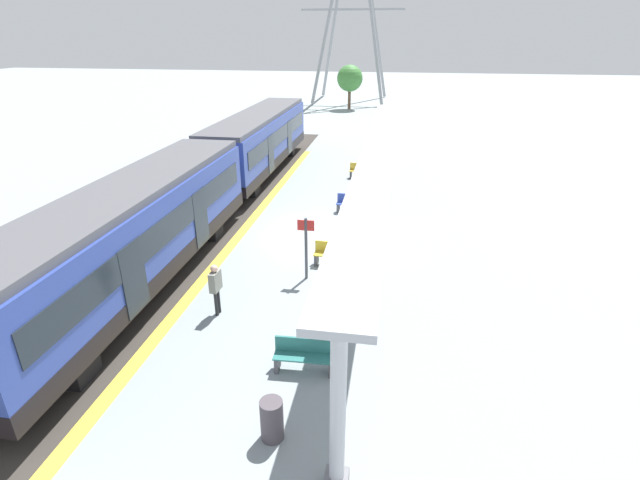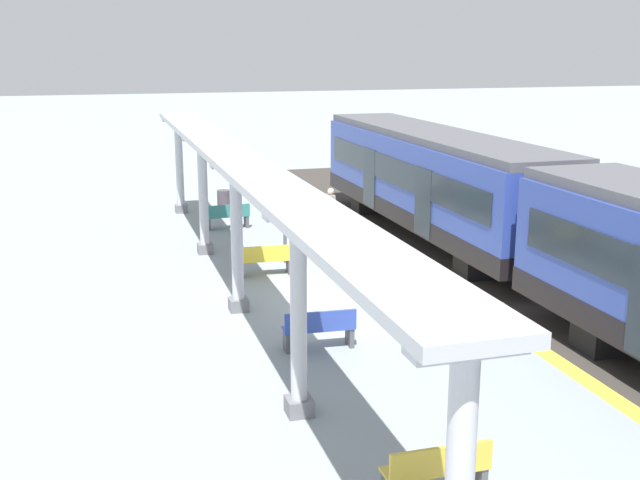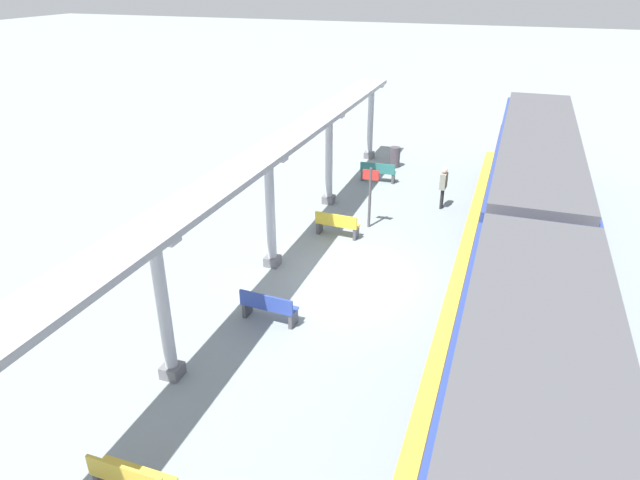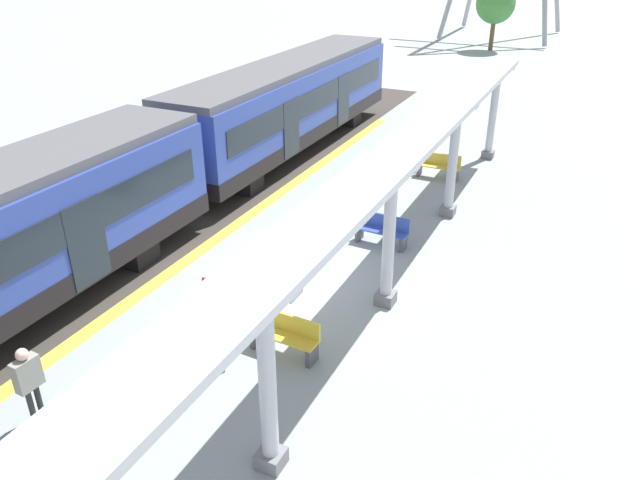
% 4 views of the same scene
% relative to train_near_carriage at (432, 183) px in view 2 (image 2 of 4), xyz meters
% --- Properties ---
extents(ground_plane, '(176.00, 176.00, 0.00)m').
position_rel_train_near_carriage_xyz_m(ground_plane, '(4.69, 5.35, -1.83)').
color(ground_plane, gray).
extents(tactile_edge_strip, '(0.41, 29.36, 0.01)m').
position_rel_train_near_carriage_xyz_m(tactile_edge_strip, '(1.80, 5.35, -1.83)').
color(tactile_edge_strip, gold).
rests_on(tactile_edge_strip, ground).
extents(trackbed, '(3.20, 41.36, 0.01)m').
position_rel_train_near_carriage_xyz_m(trackbed, '(-0.01, 5.35, -1.83)').
color(trackbed, '#38332D').
rests_on(trackbed, ground).
extents(train_near_carriage, '(2.65, 13.71, 3.48)m').
position_rel_train_near_carriage_xyz_m(train_near_carriage, '(0.00, 0.00, 0.00)').
color(train_near_carriage, '#2D4297').
rests_on(train_near_carriage, ground).
extents(canopy_pillar_nearest, '(1.10, 0.44, 3.55)m').
position_rel_train_near_carriage_xyz_m(canopy_pillar_nearest, '(7.33, -6.33, -0.03)').
color(canopy_pillar_nearest, slate).
rests_on(canopy_pillar_nearest, ground).
extents(canopy_pillar_second, '(1.10, 0.44, 3.55)m').
position_rel_train_near_carriage_xyz_m(canopy_pillar_second, '(7.33, -0.13, -0.03)').
color(canopy_pillar_second, slate).
rests_on(canopy_pillar_second, ground).
extents(canopy_pillar_third, '(1.10, 0.44, 3.55)m').
position_rel_train_near_carriage_xyz_m(canopy_pillar_third, '(7.33, 5.34, -0.03)').
color(canopy_pillar_third, slate).
rests_on(canopy_pillar_third, ground).
extents(canopy_pillar_fourth, '(1.10, 0.44, 3.55)m').
position_rel_train_near_carriage_xyz_m(canopy_pillar_fourth, '(7.33, 10.92, -0.03)').
color(canopy_pillar_fourth, slate).
rests_on(canopy_pillar_fourth, ground).
extents(canopy_beam, '(1.20, 23.94, 0.16)m').
position_rel_train_near_carriage_xyz_m(canopy_beam, '(7.33, 5.24, 1.79)').
color(canopy_beam, '#A8AAB2').
rests_on(canopy_beam, canopy_pillar_nearest).
extents(bench_near_end, '(1.52, 0.52, 0.86)m').
position_rel_train_near_carriage_xyz_m(bench_near_end, '(6.09, 2.67, -1.39)').
color(bench_near_end, gold).
rests_on(bench_near_end, ground).
extents(bench_mid_platform, '(1.52, 0.53, 0.86)m').
position_rel_train_near_carriage_xyz_m(bench_mid_platform, '(6.18, 8.20, -1.39)').
color(bench_mid_platform, '#3047A3').
rests_on(bench_mid_platform, ground).
extents(bench_far_end, '(1.50, 0.44, 0.86)m').
position_rel_train_near_carriage_xyz_m(bench_far_end, '(6.17, 13.94, -1.39)').
color(bench_far_end, gold).
rests_on(bench_far_end, ground).
extents(bench_extra_slot, '(1.52, 0.50, 0.86)m').
position_rel_train_near_carriage_xyz_m(bench_extra_slot, '(6.11, -3.16, -1.39)').
color(bench_extra_slot, '#2C716C').
rests_on(bench_extra_slot, ground).
extents(trash_bin, '(0.48, 0.48, 0.94)m').
position_rel_train_near_carriage_xyz_m(trash_bin, '(5.87, -5.38, -1.36)').
color(trash_bin, '#494248').
rests_on(trash_bin, ground).
extents(platform_info_sign, '(0.56, 0.10, 2.20)m').
position_rel_train_near_carriage_xyz_m(platform_info_sign, '(5.25, 1.54, -0.50)').
color(platform_info_sign, '#4C4C51').
rests_on(platform_info_sign, ground).
extents(passenger_waiting_near_edge, '(0.24, 0.48, 1.63)m').
position_rel_train_near_carriage_xyz_m(passenger_waiting_near_edge, '(3.07, -1.07, -0.82)').
color(passenger_waiting_near_edge, black).
rests_on(passenger_waiting_near_edge, ground).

